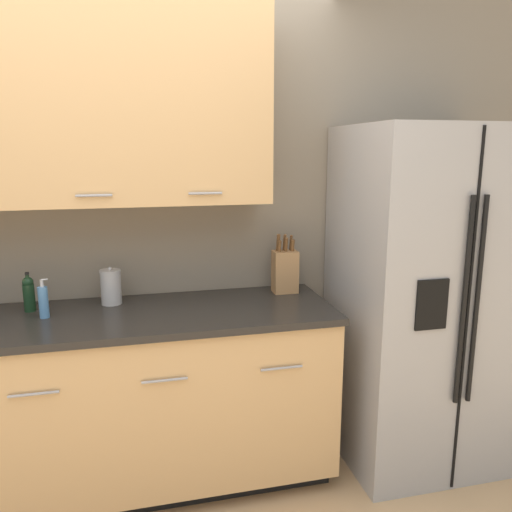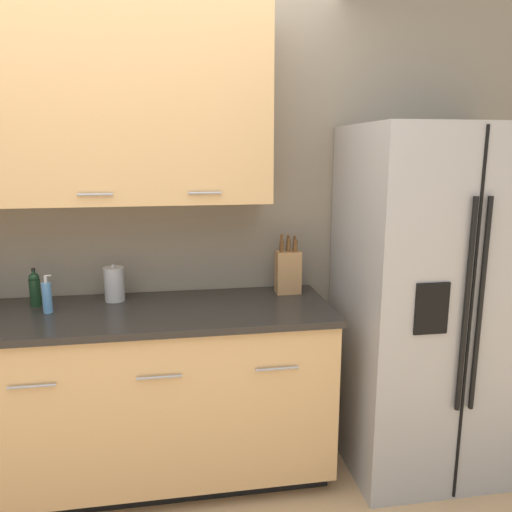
{
  "view_description": "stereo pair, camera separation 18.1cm",
  "coord_description": "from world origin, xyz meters",
  "px_view_note": "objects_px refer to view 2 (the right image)",
  "views": [
    {
      "loc": [
        0.17,
        -1.47,
        1.7
      ],
      "look_at": [
        0.75,
        0.91,
        1.18
      ],
      "focal_mm": 35.0,
      "sensor_mm": 36.0,
      "label": 1
    },
    {
      "loc": [
        0.35,
        -1.5,
        1.7
      ],
      "look_at": [
        0.75,
        0.91,
        1.18
      ],
      "focal_mm": 35.0,
      "sensor_mm": 36.0,
      "label": 2
    }
  ],
  "objects_px": {
    "refrigerator": "(429,302)",
    "knife_block": "(288,271)",
    "soap_dispenser": "(47,297)",
    "steel_canister": "(114,284)",
    "oil_bottle": "(35,289)"
  },
  "relations": [
    {
      "from": "knife_block",
      "to": "steel_canister",
      "type": "xyz_separation_m",
      "value": [
        -0.93,
        0.0,
        -0.03
      ]
    },
    {
      "from": "steel_canister",
      "to": "oil_bottle",
      "type": "bearing_deg",
      "value": -175.59
    },
    {
      "from": "knife_block",
      "to": "soap_dispenser",
      "type": "bearing_deg",
      "value": -173.03
    },
    {
      "from": "refrigerator",
      "to": "knife_block",
      "type": "distance_m",
      "value": 0.77
    },
    {
      "from": "soap_dispenser",
      "to": "steel_canister",
      "type": "bearing_deg",
      "value": 26.98
    },
    {
      "from": "soap_dispenser",
      "to": "knife_block",
      "type": "bearing_deg",
      "value": 6.97
    },
    {
      "from": "refrigerator",
      "to": "soap_dispenser",
      "type": "distance_m",
      "value": 1.95
    },
    {
      "from": "oil_bottle",
      "to": "steel_canister",
      "type": "relative_size",
      "value": 1.01
    },
    {
      "from": "soap_dispenser",
      "to": "steel_canister",
      "type": "relative_size",
      "value": 0.97
    },
    {
      "from": "refrigerator",
      "to": "knife_block",
      "type": "bearing_deg",
      "value": 162.16
    },
    {
      "from": "refrigerator",
      "to": "knife_block",
      "type": "xyz_separation_m",
      "value": [
        -0.72,
        0.23,
        0.14
      ]
    },
    {
      "from": "refrigerator",
      "to": "soap_dispenser",
      "type": "relative_size",
      "value": 9.74
    },
    {
      "from": "refrigerator",
      "to": "steel_canister",
      "type": "distance_m",
      "value": 1.66
    },
    {
      "from": "knife_block",
      "to": "soap_dispenser",
      "type": "relative_size",
      "value": 1.73
    },
    {
      "from": "refrigerator",
      "to": "oil_bottle",
      "type": "bearing_deg",
      "value": 174.25
    }
  ]
}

